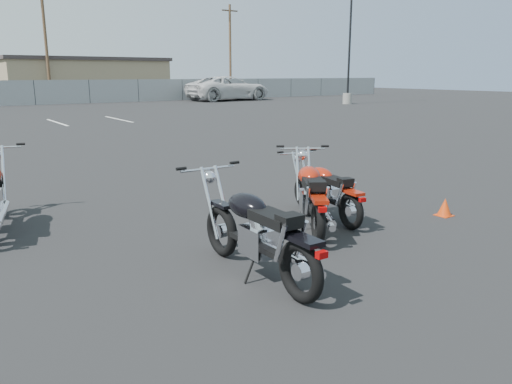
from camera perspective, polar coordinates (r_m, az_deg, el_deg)
ground at (r=6.62m, az=1.52°, el=-6.71°), size 120.00×120.00×0.00m
motorcycle_second_black at (r=5.64m, az=0.21°, el=-4.70°), size 0.91×2.34×1.15m
motorcycle_third_red at (r=8.04m, az=8.08°, el=0.10°), size 0.77×1.99×0.98m
motorcycle_rear_red at (r=7.44m, az=6.35°, el=-0.44°), size 1.60×2.12×1.11m
training_cone_near at (r=10.49m, az=6.37°, el=1.53°), size 0.22×0.22×0.27m
training_cone_extra at (r=8.73m, az=20.77°, el=-1.62°), size 0.24×0.24×0.29m
light_pole_east at (r=39.33m, az=10.57°, el=14.32°), size 0.80×0.70×11.39m
tan_building_east at (r=50.90m, az=-19.30°, el=12.20°), size 14.40×9.40×3.70m
utility_pole_c at (r=45.14m, az=-22.88°, el=15.45°), size 1.80×0.24×9.00m
utility_pole_d at (r=52.90m, az=-2.97°, el=16.00°), size 1.80×0.24×9.00m
white_van at (r=43.87m, az=-3.17°, el=12.52°), size 3.79×8.66×3.24m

